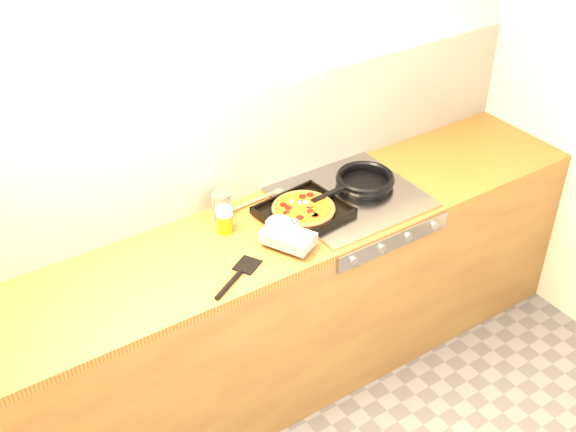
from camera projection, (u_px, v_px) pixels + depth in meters
room_shell at (229, 151)px, 3.10m from camera, size 3.20×3.20×3.20m
counter_run at (268, 310)px, 3.30m from camera, size 3.20×0.62×0.90m
stovetop at (350, 198)px, 3.24m from camera, size 0.60×0.56×0.02m
pizza_on_tray at (298, 217)px, 3.06m from camera, size 0.47×0.44×0.06m
frying_pan at (364, 181)px, 3.30m from camera, size 0.46×0.29×0.04m
tomato_can at (221, 206)px, 3.09m from camera, size 0.10×0.10×0.12m
juice_glass at (225, 220)px, 3.01m from camera, size 0.07×0.07×0.12m
wooden_spoon at (262, 198)px, 3.23m from camera, size 0.30×0.04×0.02m
black_spatula at (237, 276)px, 2.78m from camera, size 0.27×0.18×0.02m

